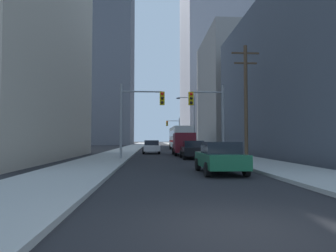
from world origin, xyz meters
TOP-DOWN VIEW (x-y plane):
  - ground_plane at (0.00, 0.00)m, footprint 400.00×400.00m
  - sidewalk_left at (-5.34, 50.00)m, footprint 3.76×160.00m
  - sidewalk_right at (5.34, 50.00)m, footprint 3.76×160.00m
  - city_bus at (2.58, 38.99)m, footprint 2.67×11.50m
  - cargo_van_maroon at (1.65, 25.42)m, footprint 2.18×5.28m
  - sedan_green at (1.62, 8.88)m, footprint 1.95×4.21m
  - sedan_black at (1.83, 19.88)m, footprint 1.95×4.24m
  - sedan_white at (-1.67, 29.10)m, footprint 1.95×4.25m
  - traffic_signal_near_left at (-2.57, 18.25)m, footprint 3.51×0.44m
  - traffic_signal_near_right at (2.87, 18.25)m, footprint 2.87×0.44m
  - traffic_signal_far_right at (2.90, 55.99)m, footprint 2.80×0.44m
  - utility_pole_right at (5.71, 17.64)m, footprint 2.20×0.28m
  - street_lamp_right at (3.74, 35.12)m, footprint 2.56×0.32m
  - building_left_far_tower at (-18.43, 86.33)m, footprint 21.93×19.36m
  - building_right_near_lowrise at (15.28, 21.45)m, footprint 14.24×29.85m
  - building_right_mid_block at (16.43, 48.96)m, footprint 16.64×18.92m
  - building_right_far_highrise at (19.15, 86.56)m, footprint 21.47×28.08m

SIDE VIEW (x-z plane):
  - ground_plane at x=0.00m, z-range 0.00..0.00m
  - sidewalk_left at x=-5.34m, z-range 0.00..0.15m
  - sidewalk_right at x=5.34m, z-range 0.00..0.15m
  - sedan_green at x=1.62m, z-range 0.01..1.53m
  - sedan_black at x=1.83m, z-range 0.01..1.53m
  - sedan_white at x=-1.67m, z-range 0.01..1.53m
  - cargo_van_maroon at x=1.65m, z-range 0.16..2.42m
  - city_bus at x=2.58m, z-range 0.23..3.63m
  - traffic_signal_far_right at x=2.90m, z-range 0.99..6.99m
  - traffic_signal_near_right at x=2.87m, z-range 1.00..7.00m
  - traffic_signal_near_left at x=-2.57m, z-range 1.03..7.03m
  - street_lamp_right at x=3.74m, z-range 0.81..8.31m
  - utility_pole_right at x=5.71m, z-range 0.27..9.29m
  - building_right_near_lowrise at x=15.28m, z-range 0.00..14.81m
  - building_right_mid_block at x=16.43m, z-range 0.00..20.48m
  - building_right_far_highrise at x=19.15m, z-range 0.00..56.83m
  - building_left_far_tower at x=-18.43m, z-range 0.00..72.58m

